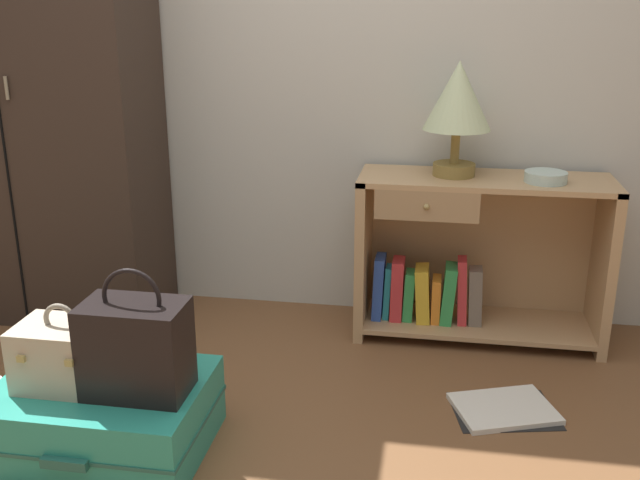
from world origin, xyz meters
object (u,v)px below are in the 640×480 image
object	(u,v)px
wardrobe	(27,81)
bookshelf	(468,259)
handbag	(136,347)
train_case	(64,354)
bowl	(546,177)
table_lamp	(458,101)
suitcase_large	(104,416)
open_book_on_floor	(504,409)

from	to	relation	value
wardrobe	bookshelf	world-z (taller)	wardrobe
bookshelf	handbag	world-z (taller)	bookshelf
train_case	bowl	bearing A→B (deg)	34.44
table_lamp	bowl	size ratio (longest dim) A/B	2.77
train_case	handbag	xyz separation A→B (m)	(0.24, -0.01, 0.05)
wardrobe	table_lamp	distance (m)	1.80
handbag	suitcase_large	bearing A→B (deg)	168.61
bookshelf	train_case	xyz separation A→B (m)	(-1.24, -1.09, 0.00)
suitcase_large	open_book_on_floor	distance (m)	1.35
bookshelf	bowl	size ratio (longest dim) A/B	6.17
bookshelf	open_book_on_floor	bearing A→B (deg)	-78.45
bookshelf	table_lamp	distance (m)	0.66
table_lamp	train_case	xyz separation A→B (m)	(-1.16, -1.10, -0.65)
bookshelf	open_book_on_floor	xyz separation A→B (m)	(0.13, -0.63, -0.33)
bookshelf	handbag	bearing A→B (deg)	-132.39
wardrobe	train_case	distance (m)	1.41
wardrobe	bookshelf	distance (m)	2.01
wardrobe	suitcase_large	distance (m)	1.56
table_lamp	open_book_on_floor	distance (m)	1.19
handbag	train_case	bearing A→B (deg)	178.53
handbag	open_book_on_floor	bearing A→B (deg)	22.53
bookshelf	suitcase_large	bearing A→B (deg)	-136.91
table_lamp	bowl	xyz separation A→B (m)	(0.35, -0.06, -0.28)
bookshelf	bowl	world-z (taller)	bowl
train_case	table_lamp	bearing A→B (deg)	43.36
wardrobe	bookshelf	bearing A→B (deg)	1.58
table_lamp	suitcase_large	world-z (taller)	table_lamp
wardrobe	train_case	size ratio (longest dim) A/B	7.54
handbag	wardrobe	bearing A→B (deg)	129.97
bookshelf	suitcase_large	world-z (taller)	bookshelf
bowl	handbag	bearing A→B (deg)	-140.67
bookshelf	suitcase_large	size ratio (longest dim) A/B	1.55
bowl	handbag	xyz separation A→B (m)	(-1.27, -1.04, -0.33)
train_case	bookshelf	bearing A→B (deg)	41.34
handbag	open_book_on_floor	distance (m)	1.28
train_case	open_book_on_floor	distance (m)	1.48
wardrobe	open_book_on_floor	xyz separation A→B (m)	(2.01, -0.58, -1.03)
bookshelf	open_book_on_floor	distance (m)	0.72
wardrobe	suitcase_large	bearing A→B (deg)	-54.13
suitcase_large	open_book_on_floor	bearing A→B (deg)	19.11
bookshelf	wardrobe	bearing A→B (deg)	-178.42
table_lamp	open_book_on_floor	size ratio (longest dim) A/B	1.14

